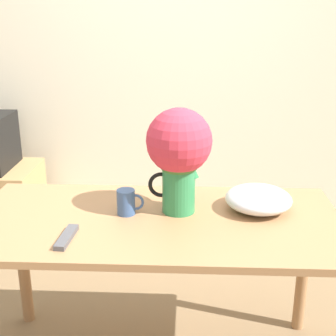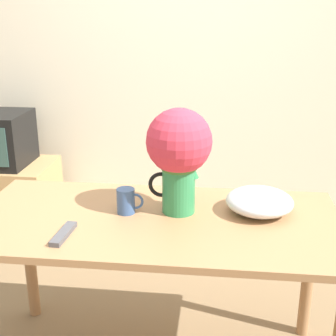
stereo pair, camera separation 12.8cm
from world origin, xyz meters
TOP-DOWN VIEW (x-y plane):
  - wall_back at (0.00, 1.80)m, footprint 8.00×0.05m
  - table at (0.01, -0.10)m, footprint 1.56×0.75m
  - flower_vase at (0.10, -0.02)m, footprint 0.28×0.28m
  - coffee_mug at (-0.11, -0.06)m, footprint 0.12×0.08m
  - white_bowl at (0.45, 0.01)m, footprint 0.29×0.29m
  - remote_control at (-0.31, -0.30)m, footprint 0.05×0.19m

SIDE VIEW (x-z plane):
  - table at x=0.01m, z-range 0.28..1.04m
  - remote_control at x=-0.31m, z-range 0.76..0.78m
  - white_bowl at x=0.45m, z-range 0.76..0.86m
  - coffee_mug at x=-0.11m, z-range 0.76..0.87m
  - flower_vase at x=0.10m, z-range 0.81..1.26m
  - wall_back at x=0.00m, z-range 0.00..2.60m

